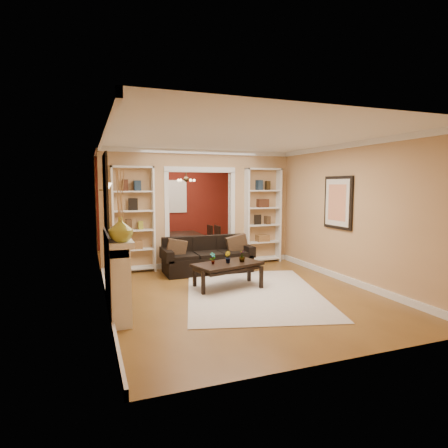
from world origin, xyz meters
name	(u,v)px	position (x,y,z in m)	size (l,w,h in m)	color
floor	(217,277)	(0.00, 0.00, 0.00)	(8.00, 8.00, 0.00)	brown
ceiling	(216,145)	(0.00, 0.00, 2.70)	(8.00, 8.00, 0.00)	white
wall_back	(173,203)	(0.00, 4.00, 1.35)	(8.00, 8.00, 0.00)	tan
wall_front	(342,238)	(0.00, -4.00, 1.35)	(8.00, 8.00, 0.00)	tan
wall_left	(101,215)	(-2.25, 0.00, 1.35)	(8.00, 8.00, 0.00)	tan
wall_right	(311,209)	(2.25, 0.00, 1.35)	(8.00, 8.00, 0.00)	tan
partition_wall	(200,208)	(0.00, 1.20, 1.35)	(4.50, 0.15, 2.70)	tan
red_back_panel	(174,204)	(0.00, 3.97, 1.32)	(4.44, 0.04, 2.64)	maroon
dining_window	(174,196)	(0.00, 3.93, 1.55)	(0.78, 0.03, 0.98)	#8CA5CC
area_rug	(253,293)	(0.21, -1.34, 0.01)	(2.28, 3.20, 0.01)	beige
sofa	(207,255)	(-0.06, 0.45, 0.38)	(1.96, 0.84, 0.76)	black
pillow_left	(176,248)	(-0.75, 0.43, 0.58)	(0.41, 0.12, 0.41)	brown
pillow_right	(237,243)	(0.64, 0.43, 0.60)	(0.45, 0.13, 0.45)	brown
coffee_table	(228,275)	(-0.09, -0.87, 0.23)	(1.23, 0.67, 0.47)	black
plant_left	(213,258)	(-0.38, -0.87, 0.57)	(0.11, 0.08, 0.21)	#336626
plant_center	(228,257)	(-0.09, -0.87, 0.57)	(0.12, 0.10, 0.21)	#336626
plant_right	(242,256)	(0.20, -0.87, 0.57)	(0.12, 0.12, 0.21)	#336626
bookshelf_left	(133,220)	(-1.55, 1.03, 1.15)	(0.90, 0.30, 2.30)	white
bookshelf_right	(263,216)	(1.55, 1.03, 1.15)	(0.90, 0.30, 2.30)	white
fireplace	(118,273)	(-2.09, -1.50, 0.58)	(0.32, 1.70, 1.16)	white
vase	(121,229)	(-2.09, -2.20, 1.32)	(0.31, 0.31, 0.33)	olive
mirror	(106,192)	(-2.23, -1.50, 1.80)	(0.03, 0.95, 1.10)	silver
wall_sconce	(104,188)	(-2.15, 0.55, 1.83)	(0.18, 0.18, 0.22)	#FFE0A5
framed_art	(338,203)	(2.21, -1.00, 1.55)	(0.04, 0.85, 1.05)	black
dining_table	(187,245)	(0.03, 2.56, 0.28)	(0.89, 1.60, 0.56)	black
dining_chair_nw	(169,242)	(-0.52, 2.26, 0.43)	(0.42, 0.42, 0.85)	black
dining_chair_ne	(209,240)	(0.58, 2.26, 0.42)	(0.41, 0.41, 0.83)	black
dining_chair_sw	(164,238)	(-0.52, 2.86, 0.44)	(0.44, 0.44, 0.89)	black
dining_chair_se	(203,238)	(0.58, 2.86, 0.39)	(0.38, 0.38, 0.78)	black
chandelier	(184,180)	(0.00, 2.70, 2.02)	(0.50, 0.50, 0.30)	#3F321C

